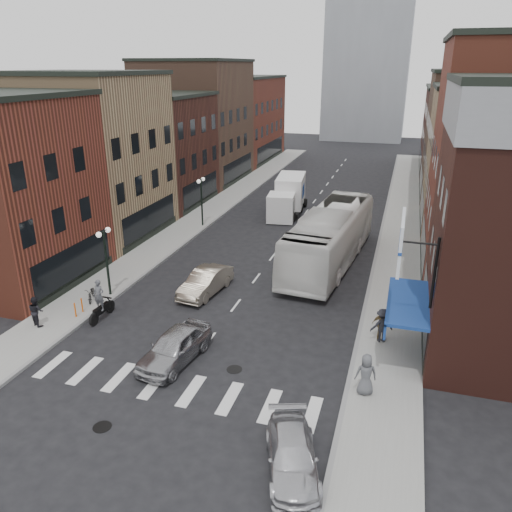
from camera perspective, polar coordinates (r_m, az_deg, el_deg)
The scene contains 29 objects.
ground at distance 24.17m, azimuth -6.26°, elevation -10.74°, with size 160.00×160.00×0.00m, color black.
sidewalk_left at distance 45.92m, azimuth -5.47°, elevation 5.00°, with size 3.00×74.00×0.15m, color gray.
sidewalk_right at distance 42.70m, azimuth 16.23°, elevation 3.00°, with size 3.00×74.00×0.15m, color gray.
curb_left at distance 45.41m, azimuth -3.70°, elevation 4.77°, with size 0.20×74.00×0.16m, color gray.
curb_right at distance 42.74m, azimuth 14.21°, elevation 3.11°, with size 0.20×74.00×0.16m, color gray.
crosswalk_stripes at distance 21.92m, azimuth -9.38°, elevation -14.62°, with size 12.00×2.20×0.01m, color silver.
bldg_left_mid_a at distance 40.81m, azimuth -18.75°, elevation 10.74°, with size 10.30×10.20×12.30m.
bldg_left_mid_b at distance 49.35m, azimuth -11.94°, elevation 11.81°, with size 10.30×10.20×10.30m.
bldg_left_far_a at distance 58.97m, azimuth -6.87°, elevation 15.01°, with size 10.30×12.20×13.30m.
bldg_left_far_b at distance 72.06m, azimuth -2.27°, elevation 15.41°, with size 10.30×16.20×11.30m.
bldg_right_mid_b at distance 43.87m, azimuth 25.64°, elevation 9.78°, with size 10.30×10.20×11.30m.
bldg_right_far_a at distance 54.59m, azimuth 24.24°, elevation 12.37°, with size 10.30×12.20×12.30m.
bldg_right_far_b at distance 68.53m, azimuth 22.88°, elevation 13.13°, with size 10.30×16.20×10.30m.
awning_blue at distance 23.55m, azimuth 16.54°, elevation -5.16°, with size 1.80×5.00×0.78m.
billboard_sign at distance 20.38m, azimuth 16.46°, elevation 1.41°, with size 1.52×3.00×3.70m.
streetlamp_near at distance 29.40m, azimuth -16.84°, elevation 0.69°, with size 0.32×1.22×4.11m.
streetlamp_far at distance 41.22m, azimuth -6.27°, elevation 7.19°, with size 0.32×1.22×4.11m.
bike_rack at distance 28.40m, azimuth -19.61°, elevation -5.57°, with size 0.08×0.68×0.80m.
box_truck at distance 45.19m, azimuth 3.68°, elevation 6.82°, with size 2.89×7.77×3.29m.
motorcycle_rider at distance 27.56m, azimuth -17.40°, elevation -4.94°, with size 0.63×2.23×2.27m.
transit_bus at distance 33.86m, azimuth 8.48°, elevation 2.20°, with size 3.17×13.55×3.77m, color white.
sedan_left_near at distance 23.21m, azimuth -9.28°, elevation -10.19°, with size 1.77×4.40×1.50m, color #A2A2A7.
sedan_left_far at distance 29.53m, azimuth -5.78°, elevation -2.97°, with size 1.53×4.39×1.44m, color #B9AB96.
curb_car at distance 17.80m, azimuth 4.14°, elevation -21.78°, with size 1.65×4.05×1.18m, color #B9B9BE.
parked_bicycle at distance 29.83m, azimuth -18.29°, elevation -4.09°, with size 0.53×1.52×0.80m, color black.
ped_left_solo at distance 27.90m, azimuth -23.84°, elevation -5.78°, with size 0.77×0.44×1.59m, color black.
ped_right_a at distance 24.85m, azimuth 14.21°, elevation -7.69°, with size 1.10×0.55×1.71m, color black.
ped_right_b at distance 25.03m, azimuth 14.22°, elevation -7.58°, with size 0.95×0.48×1.62m, color olive.
ped_right_c at distance 21.06m, azimuth 12.45°, elevation -13.07°, with size 0.87×0.57×1.78m, color #4F5256.
Camera 1 is at (8.39, -18.80, 12.67)m, focal length 35.00 mm.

